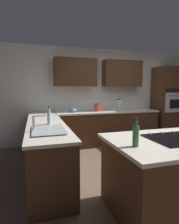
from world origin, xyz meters
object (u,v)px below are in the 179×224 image
mixing_bowl (73,110)px  kettle (97,107)px  blender (119,105)px  wall_oven (168,103)px  sink_unit (48,129)px  dish_soap_bottle (49,117)px  oil_bottle (136,135)px

mixing_bowl → kettle: (-0.65, 0.00, 0.05)m
mixing_bowl → blender: bearing=-180.0°
wall_oven → kettle: (2.25, -0.03, -0.07)m
sink_unit → blender: size_ratio=2.12×
sink_unit → dish_soap_bottle: bearing=-97.0°
kettle → oil_bottle: (0.61, 2.99, 0.02)m
wall_oven → sink_unit: wall_oven is taller
sink_unit → dish_soap_bottle: dish_soap_bottle is taller
kettle → blender: bearing=-180.0°
dish_soap_bottle → oil_bottle: 1.67m
sink_unit → kettle: (-1.43, -1.98, 0.09)m
wall_oven → kettle: wall_oven is taller
mixing_bowl → dish_soap_bottle: (0.72, 1.50, 0.06)m
mixing_bowl → kettle: bearing=180.0°
mixing_bowl → dish_soap_bottle: size_ratio=0.69×
mixing_bowl → kettle: kettle is taller
sink_unit → kettle: bearing=-125.8°
wall_oven → blender: (1.60, -0.03, -0.03)m
wall_oven → mixing_bowl: wall_oven is taller
kettle → dish_soap_bottle: size_ratio=0.70×
blender → mixing_bowl: 1.30m
kettle → dish_soap_bottle: dish_soap_bottle is taller
blender → dish_soap_bottle: bearing=36.7°
oil_bottle → kettle: bearing=-101.5°
sink_unit → oil_bottle: oil_bottle is taller
oil_bottle → mixing_bowl: bearing=-89.2°
oil_bottle → sink_unit: bearing=-50.9°
sink_unit → mixing_bowl: 2.13m
blender → mixing_bowl: bearing=0.0°
sink_unit → mixing_bowl: size_ratio=3.42×
dish_soap_bottle → oil_bottle: bearing=117.1°
kettle → oil_bottle: size_ratio=0.70×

